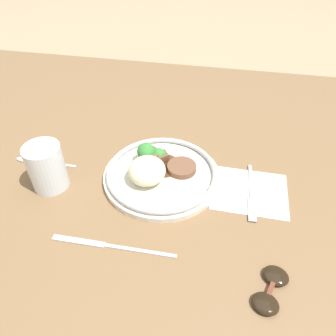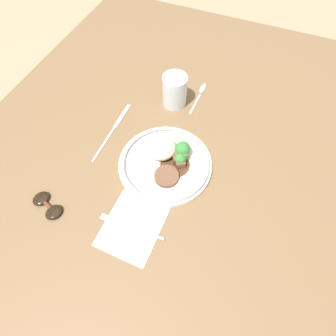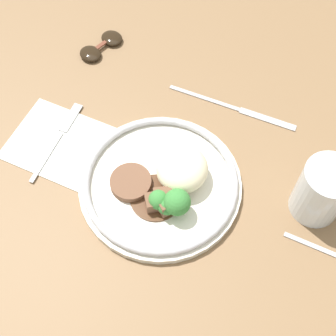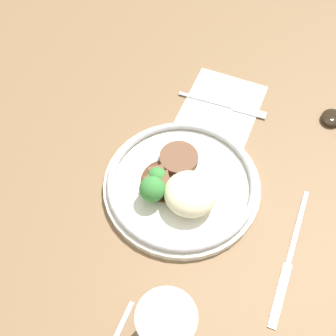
# 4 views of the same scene
# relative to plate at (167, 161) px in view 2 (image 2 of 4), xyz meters

# --- Properties ---
(ground_plane) EXTENTS (8.00, 8.00, 0.00)m
(ground_plane) POSITION_rel_plate_xyz_m (0.04, 0.00, -0.05)
(ground_plane) COLOR #998466
(dining_table) EXTENTS (1.48, 1.18, 0.03)m
(dining_table) POSITION_rel_plate_xyz_m (0.04, 0.00, -0.03)
(dining_table) COLOR brown
(dining_table) RESTS_ON ground
(napkin) EXTENTS (0.16, 0.14, 0.00)m
(napkin) POSITION_rel_plate_xyz_m (-0.20, 0.01, -0.02)
(napkin) COLOR silver
(napkin) RESTS_ON dining_table
(plate) EXTENTS (0.26, 0.26, 0.06)m
(plate) POSITION_rel_plate_xyz_m (0.00, 0.00, 0.00)
(plate) COLOR silver
(plate) RESTS_ON dining_table
(juice_glass) EXTENTS (0.08, 0.08, 0.10)m
(juice_glass) POSITION_rel_plate_xyz_m (0.22, 0.07, 0.03)
(juice_glass) COLOR orange
(juice_glass) RESTS_ON dining_table
(fork) EXTENTS (0.02, 0.17, 0.00)m
(fork) POSITION_rel_plate_xyz_m (-0.20, 0.03, -0.02)
(fork) COLOR #ADADB2
(fork) RESTS_ON napkin
(knife) EXTENTS (0.23, 0.01, 0.00)m
(knife) POSITION_rel_plate_xyz_m (0.05, 0.20, -0.02)
(knife) COLOR #ADADB2
(knife) RESTS_ON dining_table
(spoon) EXTENTS (0.15, 0.02, 0.01)m
(spoon) POSITION_rel_plate_xyz_m (0.30, 0.01, -0.02)
(spoon) COLOR #ADADB2
(spoon) RESTS_ON dining_table
(sunglasses) EXTENTS (0.07, 0.10, 0.01)m
(sunglasses) POSITION_rel_plate_xyz_m (-0.23, 0.23, -0.01)
(sunglasses) COLOR black
(sunglasses) RESTS_ON dining_table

